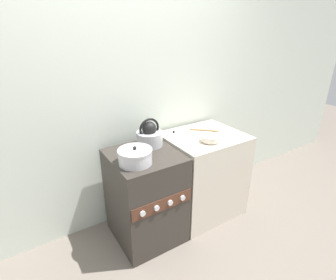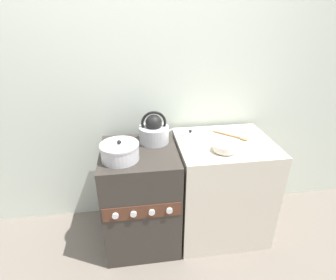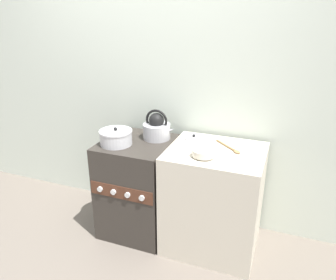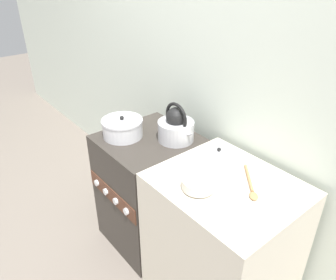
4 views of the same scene
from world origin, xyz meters
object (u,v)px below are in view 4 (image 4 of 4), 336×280
at_px(enamel_bowl, 198,184).
at_px(loose_pot_lid, 219,152).
at_px(stove, 149,190).
at_px(cooking_pot, 123,128).
at_px(kettle, 176,127).

bearing_deg(enamel_bowl, loose_pot_lid, 117.45).
relative_size(stove, loose_pot_lid, 5.03).
bearing_deg(stove, cooking_pot, -140.39).
bearing_deg(stove, enamel_bowl, -12.16).
relative_size(kettle, loose_pot_lid, 1.68).
relative_size(enamel_bowl, loose_pot_lid, 0.98).
xyz_separation_m(stove, enamel_bowl, (0.60, -0.13, 0.47)).
bearing_deg(kettle, enamel_bowl, -28.81).
bearing_deg(loose_pot_lid, cooking_pot, -150.99).
height_order(kettle, cooking_pot, kettle).
distance_m(stove, loose_pot_lid, 0.65).
bearing_deg(enamel_bowl, kettle, 151.19).
bearing_deg(cooking_pot, kettle, 42.52).
relative_size(cooking_pot, loose_pot_lid, 1.59).
height_order(stove, cooking_pot, cooking_pot).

